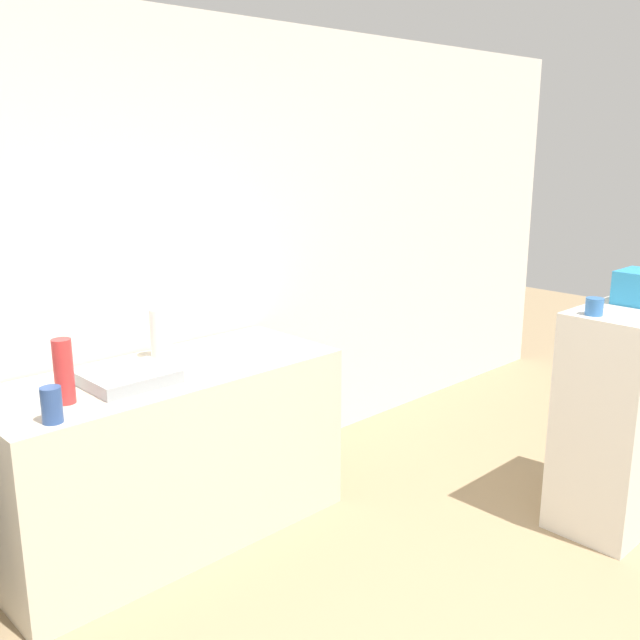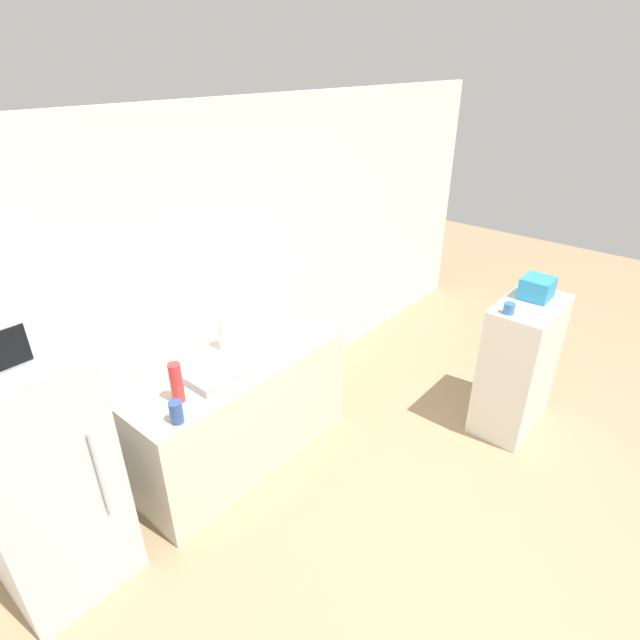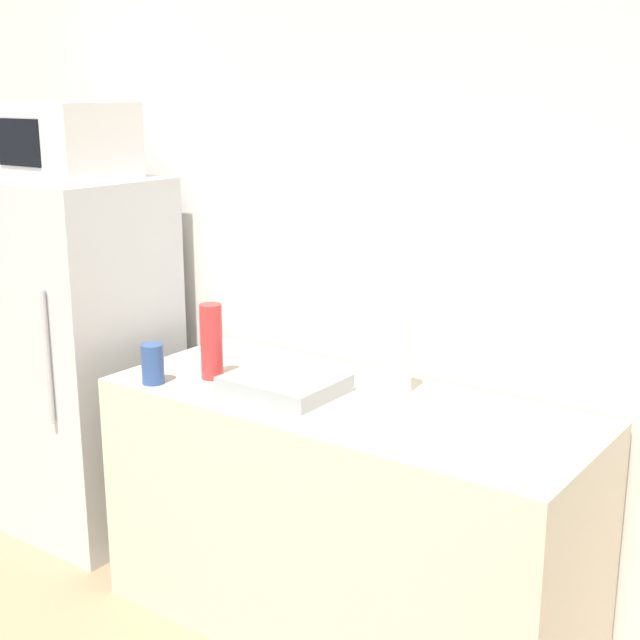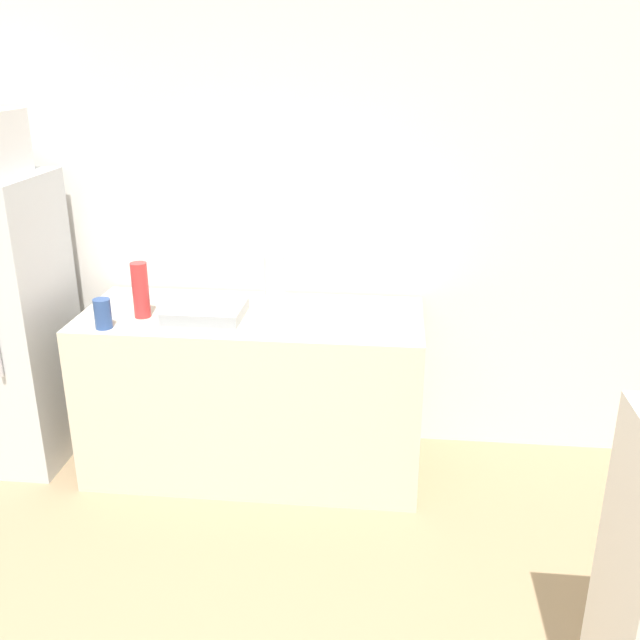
% 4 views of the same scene
% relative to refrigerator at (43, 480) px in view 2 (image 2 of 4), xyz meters
% --- Properties ---
extents(wall_back, '(8.00, 0.06, 2.60)m').
position_rel_refrigerator_xyz_m(wall_back, '(1.32, 0.41, 0.52)').
color(wall_back, white).
rests_on(wall_back, ground_plane).
extents(refrigerator, '(0.66, 0.63, 1.55)m').
position_rel_refrigerator_xyz_m(refrigerator, '(0.00, 0.00, 0.00)').
color(refrigerator, silver).
rests_on(refrigerator, ground_plane).
extents(counter, '(1.72, 0.70, 0.88)m').
position_rel_refrigerator_xyz_m(counter, '(1.37, 0.00, -0.34)').
color(counter, beige).
rests_on(counter, ground_plane).
extents(sink_basin, '(0.38, 0.31, 0.06)m').
position_rel_refrigerator_xyz_m(sink_basin, '(1.15, -0.06, 0.13)').
color(sink_basin, '#9EA3A8').
rests_on(sink_basin, counter).
extents(bottle_tall, '(0.08, 0.08, 0.28)m').
position_rel_refrigerator_xyz_m(bottle_tall, '(0.84, -0.09, 0.24)').
color(bottle_tall, red).
rests_on(bottle_tall, counter).
extents(bottle_short, '(0.08, 0.08, 0.15)m').
position_rel_refrigerator_xyz_m(bottle_short, '(0.71, -0.26, 0.18)').
color(bottle_short, '#2D4C8C').
rests_on(bottle_short, counter).
extents(shelf_cabinet, '(0.75, 0.43, 1.14)m').
position_rel_refrigerator_xyz_m(shelf_cabinet, '(3.16, -1.47, -0.20)').
color(shelf_cabinet, silver).
rests_on(shelf_cabinet, ground_plane).
extents(basket, '(0.24, 0.22, 0.17)m').
position_rel_refrigerator_xyz_m(basket, '(3.28, -1.45, 0.45)').
color(basket, '#2D8EC6').
rests_on(basket, shelf_cabinet).
extents(jar, '(0.08, 0.08, 0.08)m').
position_rel_refrigerator_xyz_m(jar, '(2.88, -1.39, 0.41)').
color(jar, '#336BB2').
rests_on(jar, shelf_cabinet).
extents(paper_towel_roll, '(0.11, 0.11, 0.26)m').
position_rel_refrigerator_xyz_m(paper_towel_roll, '(1.47, 0.17, 0.23)').
color(paper_towel_roll, white).
rests_on(paper_towel_roll, counter).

